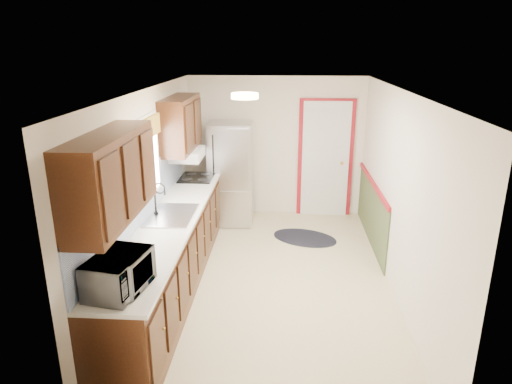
# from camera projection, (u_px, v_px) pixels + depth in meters

# --- Properties ---
(room_shell) EXTENTS (3.20, 5.20, 2.52)m
(room_shell) POSITION_uv_depth(u_px,v_px,m) (272.00, 192.00, 5.50)
(room_shell) COLOR beige
(room_shell) RESTS_ON ground
(kitchen_run) EXTENTS (0.63, 4.00, 2.20)m
(kitchen_run) POSITION_uv_depth(u_px,v_px,m) (167.00, 228.00, 5.42)
(kitchen_run) COLOR #32170B
(kitchen_run) RESTS_ON ground
(back_wall_trim) EXTENTS (1.12, 2.30, 2.08)m
(back_wall_trim) POSITION_uv_depth(u_px,v_px,m) (335.00, 170.00, 7.64)
(back_wall_trim) COLOR maroon
(back_wall_trim) RESTS_ON ground
(ceiling_fixture) EXTENTS (0.30, 0.30, 0.06)m
(ceiling_fixture) POSITION_uv_depth(u_px,v_px,m) (245.00, 96.00, 4.97)
(ceiling_fixture) COLOR #FFD88C
(ceiling_fixture) RESTS_ON room_shell
(microwave) EXTENTS (0.41, 0.62, 0.39)m
(microwave) POSITION_uv_depth(u_px,v_px,m) (119.00, 270.00, 3.75)
(microwave) COLOR white
(microwave) RESTS_ON kitchen_run
(refrigerator) EXTENTS (0.71, 0.71, 1.69)m
(refrigerator) POSITION_uv_depth(u_px,v_px,m) (231.00, 174.00, 7.57)
(refrigerator) COLOR #B7B7BC
(refrigerator) RESTS_ON ground
(rug) EXTENTS (1.19, 0.99, 0.01)m
(rug) POSITION_uv_depth(u_px,v_px,m) (305.00, 238.00, 7.14)
(rug) COLOR black
(rug) RESTS_ON ground
(cooktop) EXTENTS (0.50, 0.60, 0.02)m
(cooktop) POSITION_uv_depth(u_px,v_px,m) (197.00, 177.00, 6.98)
(cooktop) COLOR black
(cooktop) RESTS_ON kitchen_run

